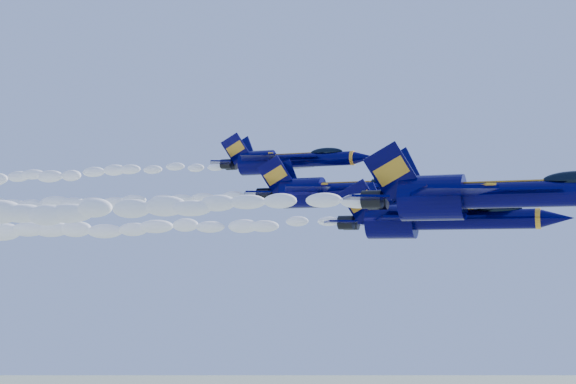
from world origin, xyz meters
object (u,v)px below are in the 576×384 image
(jet_lead, at_px, (493,194))
(jet_second, at_px, (437,219))
(jet_fourth, at_px, (287,160))
(jet_third, at_px, (340,191))

(jet_lead, height_order, jet_second, jet_lead)
(jet_lead, bearing_deg, jet_second, 129.94)
(jet_fourth, bearing_deg, jet_lead, -43.71)
(jet_fourth, bearing_deg, jet_third, -32.45)
(jet_lead, xyz_separation_m, jet_second, (-4.70, 5.62, -1.29))
(jet_second, height_order, jet_third, jet_third)
(jet_second, height_order, jet_fourth, jet_fourth)
(jet_lead, distance_m, jet_third, 23.27)
(jet_third, xyz_separation_m, jet_fourth, (-6.95, 4.42, 3.56))
(jet_lead, xyz_separation_m, jet_fourth, (-22.55, 21.56, 5.58))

